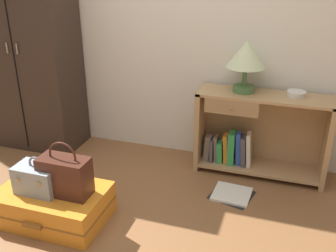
# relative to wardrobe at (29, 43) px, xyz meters

# --- Properties ---
(ground_plane) EXTENTS (9.00, 9.00, 0.00)m
(ground_plane) POSITION_rel_wardrobe_xyz_m (1.32, -1.20, -0.98)
(ground_plane) COLOR brown
(back_wall) EXTENTS (6.40, 0.10, 2.60)m
(back_wall) POSITION_rel_wardrobe_xyz_m (1.32, 0.30, 0.32)
(back_wall) COLOR silver
(back_wall) RESTS_ON ground_plane
(wardrobe) EXTENTS (0.81, 0.47, 1.96)m
(wardrobe) POSITION_rel_wardrobe_xyz_m (0.00, 0.00, 0.00)
(wardrobe) COLOR #33261E
(wardrobe) RESTS_ON ground_plane
(bookshelf) EXTENTS (1.06, 0.33, 0.70)m
(bookshelf) POSITION_rel_wardrobe_xyz_m (2.04, 0.07, -0.64)
(bookshelf) COLOR tan
(bookshelf) RESTS_ON ground_plane
(table_lamp) EXTENTS (0.31, 0.31, 0.41)m
(table_lamp) POSITION_rel_wardrobe_xyz_m (1.92, 0.08, 0.00)
(table_lamp) COLOR #4C7542
(table_lamp) RESTS_ON bookshelf
(bowl) EXTENTS (0.14, 0.14, 0.04)m
(bowl) POSITION_rel_wardrobe_xyz_m (2.32, 0.09, -0.26)
(bowl) COLOR silver
(bowl) RESTS_ON bookshelf
(suitcase_large) EXTENTS (0.74, 0.50, 0.23)m
(suitcase_large) POSITION_rel_wardrobe_xyz_m (0.81, -1.03, -0.87)
(suitcase_large) COLOR orange
(suitcase_large) RESTS_ON ground_plane
(train_case) EXTENTS (0.29, 0.20, 0.26)m
(train_case) POSITION_rel_wardrobe_xyz_m (0.73, -1.06, -0.65)
(train_case) COLOR #8E99A3
(train_case) RESTS_ON suitcase_large
(handbag) EXTENTS (0.34, 0.17, 0.39)m
(handbag) POSITION_rel_wardrobe_xyz_m (0.93, -1.03, -0.61)
(handbag) COLOR #472319
(handbag) RESTS_ON suitcase_large
(open_book_on_floor) EXTENTS (0.36, 0.35, 0.02)m
(open_book_on_floor) POSITION_rel_wardrobe_xyz_m (1.94, -0.36, -0.97)
(open_book_on_floor) COLOR white
(open_book_on_floor) RESTS_ON ground_plane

